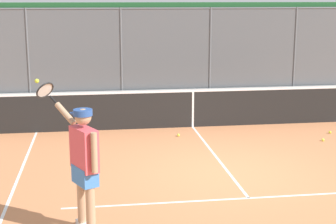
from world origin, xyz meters
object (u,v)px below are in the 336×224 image
object	(u,v)px
tennis_ball_by_sideline	(323,140)
tennis_ball_near_net	(330,132)
tennis_player	(84,159)
tennis_ball_mid_court	(178,135)

from	to	relation	value
tennis_ball_by_sideline	tennis_ball_near_net	xyz separation A→B (m)	(-0.47, -0.63, 0.00)
tennis_player	tennis_ball_near_net	world-z (taller)	tennis_player
tennis_player	tennis_ball_by_sideline	distance (m)	6.74
tennis_ball_by_sideline	tennis_ball_near_net	size ratio (longest dim) A/B	1.00
tennis_ball_mid_court	tennis_ball_near_net	size ratio (longest dim) A/B	1.00
tennis_ball_mid_court	tennis_ball_by_sideline	distance (m)	3.35
tennis_player	tennis_ball_by_sideline	xyz separation A→B (m)	(-5.36, -3.96, -1.02)
tennis_ball_by_sideline	tennis_ball_near_net	world-z (taller)	same
tennis_ball_mid_court	tennis_ball_by_sideline	size ratio (longest dim) A/B	1.00
tennis_ball_near_net	tennis_ball_mid_court	bearing A→B (deg)	-4.12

